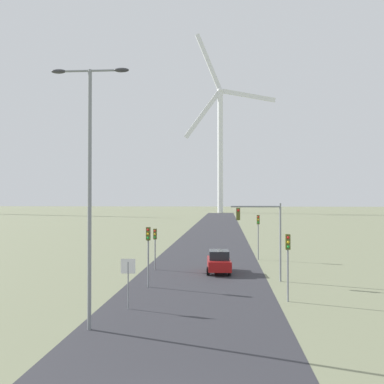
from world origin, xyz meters
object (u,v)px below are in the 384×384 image
(streetlamp, at_px, (90,169))
(traffic_light_post_near_left, at_px, (148,243))
(wind_turbine_left, at_px, (220,136))
(stop_sign_near, at_px, (128,274))
(traffic_light_post_mid_left, at_px, (155,240))
(traffic_light_mast_overhead, at_px, (263,226))
(traffic_light_post_mid_right, at_px, (258,227))
(traffic_light_post_near_right, at_px, (288,252))
(car_approaching, at_px, (219,262))

(streetlamp, height_order, traffic_light_post_near_left, streetlamp)
(traffic_light_post_near_left, relative_size, wind_turbine_left, 0.06)
(stop_sign_near, distance_m, wind_turbine_left, 161.58)
(traffic_light_post_mid_left, relative_size, traffic_light_mast_overhead, 0.61)
(traffic_light_post_mid_right, bearing_deg, stop_sign_near, -112.91)
(traffic_light_post_near_left, bearing_deg, wind_turbine_left, 88.85)
(traffic_light_post_mid_left, bearing_deg, wind_turbine_left, 88.52)
(stop_sign_near, bearing_deg, traffic_light_post_near_left, 89.33)
(streetlamp, height_order, traffic_light_mast_overhead, streetlamp)
(traffic_light_mast_overhead, height_order, wind_turbine_left, wind_turbine_left)
(traffic_light_post_near_left, xyz_separation_m, traffic_light_post_near_right, (8.89, -3.57, -0.10))
(traffic_light_post_near_left, xyz_separation_m, car_approaching, (4.71, 6.18, -2.08))
(traffic_light_post_mid_right, relative_size, wind_turbine_left, 0.06)
(streetlamp, relative_size, wind_turbine_left, 0.17)
(traffic_light_post_near_right, bearing_deg, wind_turbine_left, 92.13)
(traffic_light_post_near_right, xyz_separation_m, traffic_light_post_mid_right, (-0.45, 17.74, 0.31))
(car_approaching, distance_m, wind_turbine_left, 149.82)
(streetlamp, relative_size, traffic_light_post_near_right, 3.07)
(stop_sign_near, xyz_separation_m, traffic_light_mast_overhead, (8.04, 8.75, 2.08))
(traffic_light_post_near_right, relative_size, wind_turbine_left, 0.05)
(wind_turbine_left, bearing_deg, traffic_light_mast_overhead, -88.13)
(traffic_light_post_near_right, distance_m, traffic_light_post_mid_left, 14.53)
(traffic_light_mast_overhead, bearing_deg, car_approaching, 133.69)
(stop_sign_near, xyz_separation_m, traffic_light_post_mid_left, (-0.63, 13.32, 0.63))
(traffic_light_post_near_left, height_order, traffic_light_post_mid_left, traffic_light_post_near_left)
(streetlamp, xyz_separation_m, traffic_light_post_near_left, (1.02, 9.91, -4.42))
(traffic_light_post_mid_right, distance_m, traffic_light_mast_overhead, 11.43)
(traffic_light_post_near_left, distance_m, car_approaching, 8.04)
(traffic_light_mast_overhead, distance_m, car_approaching, 5.63)
(traffic_light_post_near_right, bearing_deg, stop_sign_near, -164.98)
(stop_sign_near, distance_m, traffic_light_mast_overhead, 12.06)
(traffic_light_post_mid_left, bearing_deg, traffic_light_post_near_right, -48.69)
(stop_sign_near, relative_size, traffic_light_post_mid_left, 0.79)
(traffic_light_post_near_left, distance_m, traffic_light_post_mid_left, 7.39)
(traffic_light_post_mid_right, bearing_deg, streetlamp, -111.45)
(traffic_light_post_near_left, bearing_deg, car_approaching, 52.69)
(streetlamp, height_order, car_approaching, streetlamp)
(stop_sign_near, distance_m, car_approaching, 13.10)
(traffic_light_post_near_left, relative_size, traffic_light_post_mid_left, 1.18)
(traffic_light_post_near_left, relative_size, traffic_light_post_near_right, 1.04)
(stop_sign_near, height_order, wind_turbine_left, wind_turbine_left)
(traffic_light_mast_overhead, bearing_deg, traffic_light_post_near_left, -160.80)
(streetlamp, distance_m, traffic_light_post_mid_left, 17.93)
(traffic_light_post_mid_right, relative_size, traffic_light_mast_overhead, 0.77)
(stop_sign_near, bearing_deg, car_approaching, 68.53)
(traffic_light_post_mid_left, distance_m, traffic_light_post_mid_right, 11.43)
(stop_sign_near, height_order, traffic_light_post_mid_left, traffic_light_post_mid_left)
(streetlamp, distance_m, traffic_light_post_mid_right, 26.22)
(traffic_light_post_near_left, distance_m, traffic_light_mast_overhead, 8.50)
(stop_sign_near, xyz_separation_m, car_approaching, (4.78, 12.16, -1.01))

